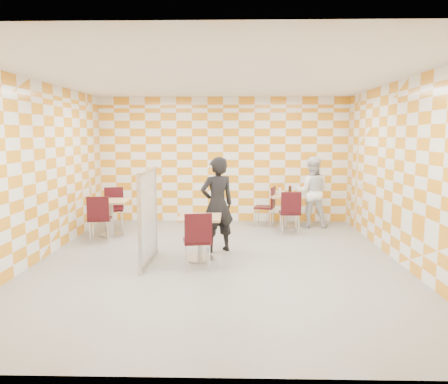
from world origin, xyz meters
name	(u,v)px	position (x,y,z in m)	size (l,w,h in m)	color
room_shell	(219,170)	(0.00, 0.54, 1.50)	(7.00, 7.00, 7.00)	#979792
main_table	(200,230)	(-0.30, 0.11, 0.51)	(0.70, 0.70, 0.75)	tan
second_table	(286,205)	(1.45, 2.74, 0.51)	(0.70, 0.70, 0.75)	tan
empty_table	(111,212)	(-2.30, 1.87, 0.51)	(0.70, 0.70, 0.75)	tan
chair_main_front	(198,237)	(-0.29, -0.49, 0.54)	(0.49, 0.50, 0.92)	#3A0B11
chair_second_front	(290,209)	(1.45, 2.03, 0.54)	(0.43, 0.44, 0.92)	#3A0B11
chair_second_side	(269,203)	(1.06, 2.82, 0.54)	(0.52, 0.51, 0.92)	#3A0B11
chair_empty_near	(99,215)	(-2.37, 1.26, 0.54)	(0.48, 0.49, 0.92)	#3A0B11
chair_empty_far	(114,205)	(-2.43, 2.55, 0.54)	(0.50, 0.51, 0.92)	#3A0B11
partition	(148,216)	(-1.14, -0.07, 0.79)	(0.08, 1.38, 1.55)	white
man_dark	(217,205)	(-0.03, 0.68, 0.86)	(0.63, 0.41, 1.72)	black
man_white	(312,192)	(2.04, 2.84, 0.81)	(0.79, 0.61, 1.62)	white
pizza_on_foil	(200,215)	(-0.30, 0.09, 0.77)	(0.40, 0.40, 0.04)	silver
sport_bottle	(280,190)	(1.32, 2.90, 0.84)	(0.06, 0.06, 0.20)	white
soda_bottle	(290,190)	(1.53, 2.75, 0.85)	(0.07, 0.07, 0.23)	black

